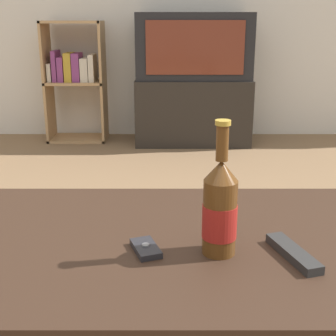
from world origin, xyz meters
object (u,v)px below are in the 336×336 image
Objects in this scene: cell_phone at (145,248)px; television at (193,46)px; bookshelf at (74,76)px; beer_bottle at (219,209)px; tv_stand at (192,111)px; remote_control at (293,253)px.

television is at bearing 65.32° from cell_phone.
bookshelf reaches higher than cell_phone.
beer_bottle is (-0.09, -2.79, -0.19)m from television.
television is at bearing 88.22° from beer_bottle.
beer_bottle is (0.86, -2.88, 0.05)m from bookshelf.
tv_stand is 2.81m from beer_bottle.
tv_stand is 0.95× the size of bookshelf.
bookshelf is at bearing 106.71° from beer_bottle.
bookshelf is at bearing 175.05° from tv_stand.
cell_phone is at bearing 157.71° from remote_control.
bookshelf is (-0.95, 0.08, 0.27)m from tv_stand.
bookshelf is 2.96m from cell_phone.
beer_bottle is at bearing -91.78° from television.
tv_stand is 1.03× the size of television.
remote_control is (1.02, -2.90, -0.04)m from bookshelf.
beer_bottle is 0.19m from cell_phone.
television is 0.93× the size of bookshelf.
beer_bottle reaches higher than remote_control.
bookshelf is at bearing 84.14° from cell_phone.
bookshelf is 3.08m from remote_control.
bookshelf reaches higher than tv_stand.
tv_stand is at bearing 65.33° from cell_phone.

